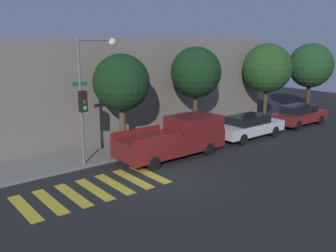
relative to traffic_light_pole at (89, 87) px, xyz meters
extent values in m
plane|color=black|center=(1.61, -3.37, -3.65)|extent=(60.00, 60.00, 0.00)
cube|color=slate|center=(1.61, 0.79, -3.58)|extent=(26.00, 1.93, 0.14)
cube|color=slate|center=(1.61, 5.16, -0.80)|extent=(26.00, 6.00, 5.70)
cube|color=gold|center=(-3.94, -2.57, -3.64)|extent=(0.45, 2.60, 0.00)
cube|color=gold|center=(-3.06, -2.57, -3.64)|extent=(0.45, 2.60, 0.00)
cube|color=gold|center=(-2.17, -2.57, -3.64)|extent=(0.45, 2.60, 0.00)
cube|color=gold|center=(-1.28, -2.57, -3.64)|extent=(0.45, 2.60, 0.00)
cube|color=gold|center=(-0.40, -2.57, -3.64)|extent=(0.45, 2.60, 0.00)
cube|color=gold|center=(0.49, -2.57, -3.64)|extent=(0.45, 2.60, 0.00)
cube|color=gold|center=(1.38, -2.57, -3.64)|extent=(0.45, 2.60, 0.00)
cylinder|color=slate|center=(-0.39, 0.08, -0.75)|extent=(0.12, 0.12, 5.79)
cube|color=black|center=(-0.39, -0.13, -0.60)|extent=(0.30, 0.30, 0.90)
cylinder|color=#4C0C0C|center=(-0.39, -0.29, -0.33)|extent=(0.18, 0.02, 0.18)
cylinder|color=#593D0A|center=(-0.39, -0.29, -0.60)|extent=(0.18, 0.02, 0.18)
cylinder|color=#26E54C|center=(-0.39, -0.29, -0.87)|extent=(0.18, 0.02, 0.18)
cube|color=#19662D|center=(-0.39, 0.08, 0.14)|extent=(0.70, 0.02, 0.18)
cylinder|color=slate|center=(0.45, 0.08, 1.99)|extent=(1.68, 0.08, 0.08)
sphere|color=#F9E5B2|center=(1.29, 0.08, 1.89)|extent=(0.36, 0.36, 0.36)
cube|color=maroon|center=(3.59, -1.27, -2.89)|extent=(5.55, 2.05, 0.88)
cube|color=maroon|center=(5.11, -1.27, -2.10)|extent=(2.50, 1.89, 0.69)
cube|color=maroon|center=(2.20, -0.37, -2.31)|extent=(2.78, 0.08, 0.28)
cube|color=maroon|center=(2.20, -2.17, -2.31)|extent=(2.78, 0.08, 0.28)
cylinder|color=black|center=(5.31, -0.34, -3.33)|extent=(0.63, 0.22, 0.63)
cylinder|color=black|center=(5.31, -2.21, -3.33)|extent=(0.63, 0.22, 0.63)
cylinder|color=black|center=(1.87, -0.34, -3.33)|extent=(0.63, 0.22, 0.63)
cylinder|color=black|center=(1.87, -2.21, -3.33)|extent=(0.63, 0.22, 0.63)
cube|color=silver|center=(9.49, -1.27, -3.04)|extent=(4.62, 1.73, 0.58)
cube|color=black|center=(9.37, -1.27, -2.53)|extent=(2.40, 1.52, 0.45)
cylinder|color=black|center=(10.92, -0.50, -3.33)|extent=(0.63, 0.22, 0.63)
cylinder|color=black|center=(10.92, -2.05, -3.33)|extent=(0.63, 0.22, 0.63)
cylinder|color=black|center=(8.06, -0.50, -3.33)|extent=(0.63, 0.22, 0.63)
cylinder|color=black|center=(8.06, -2.05, -3.33)|extent=(0.63, 0.22, 0.63)
cube|color=maroon|center=(14.71, -1.27, -3.03)|extent=(4.31, 1.72, 0.60)
cube|color=black|center=(14.60, -1.27, -2.50)|extent=(2.24, 1.51, 0.45)
cylinder|color=black|center=(16.05, -0.50, -3.33)|extent=(0.63, 0.22, 0.63)
cylinder|color=black|center=(16.05, -2.04, -3.33)|extent=(0.63, 0.22, 0.63)
cylinder|color=black|center=(13.38, -0.50, -3.33)|extent=(0.63, 0.22, 0.63)
cylinder|color=black|center=(13.38, -2.04, -3.33)|extent=(0.63, 0.22, 0.63)
cylinder|color=brown|center=(2.00, 0.55, -2.35)|extent=(0.32, 0.32, 2.60)
sphere|color=#143316|center=(2.00, 0.55, -0.01)|extent=(2.77, 2.77, 2.77)
cylinder|color=#4C3823|center=(6.89, 0.55, -2.26)|extent=(0.27, 0.27, 2.78)
sphere|color=#143316|center=(6.89, 0.55, 0.21)|extent=(2.86, 2.86, 2.86)
cylinder|color=#4C3823|center=(13.38, 0.55, -2.37)|extent=(0.24, 0.24, 2.56)
sphere|color=#234C1E|center=(13.38, 0.55, 0.14)|extent=(3.26, 3.26, 3.26)
cylinder|color=#42301E|center=(18.68, 0.55, -2.40)|extent=(0.32, 0.32, 2.49)
sphere|color=#1E4721|center=(18.68, 0.55, 0.08)|extent=(3.31, 3.31, 3.31)
camera|label=1|loc=(-7.52, -14.94, 2.05)|focal=40.00mm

